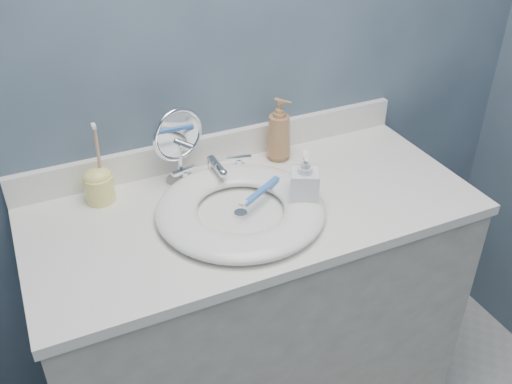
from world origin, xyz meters
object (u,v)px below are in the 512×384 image
makeup_mirror (179,143)px  toothbrush_holder (99,184)px  soap_bottle_clear (305,180)px  soap_bottle_amber (279,129)px

makeup_mirror → toothbrush_holder: makeup_mirror is taller
makeup_mirror → soap_bottle_clear: bearing=-59.0°
makeup_mirror → toothbrush_holder: (-0.23, 0.00, -0.07)m
makeup_mirror → soap_bottle_clear: size_ratio=1.41×
soap_bottle_amber → toothbrush_holder: toothbrush_holder is taller
makeup_mirror → soap_bottle_amber: size_ratio=1.19×
soap_bottle_amber → toothbrush_holder: bearing=147.5°
soap_bottle_amber → toothbrush_holder: 0.55m
makeup_mirror → toothbrush_holder: 0.24m
soap_bottle_amber → toothbrush_holder: size_ratio=0.85×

